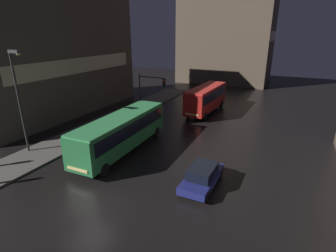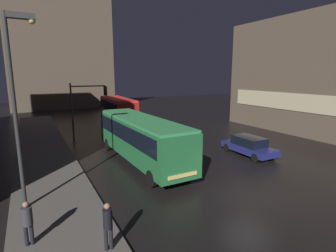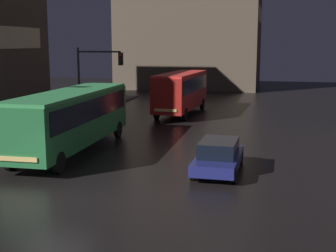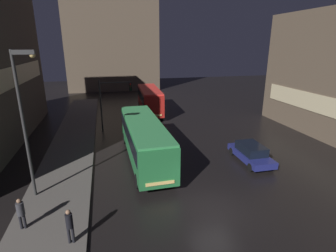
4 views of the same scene
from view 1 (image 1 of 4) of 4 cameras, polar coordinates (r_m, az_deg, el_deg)
The scene contains 9 objects.
ground_plane at distance 17.43m, azimuth -16.88°, elevation -16.78°, with size 120.00×120.00×0.00m, color black.
sidewalk_left at distance 29.39m, azimuth -17.16°, elevation -1.17°, with size 4.00×48.00×0.15m.
building_left_tower at distance 37.98m, azimuth -24.57°, elevation 14.43°, with size 10.07×23.24×15.46m.
building_far_backdrop at distance 58.90m, azimuth 13.08°, elevation 23.32°, with size 18.07×12.00×28.51m.
bus_near at distance 23.43m, azimuth -10.02°, elevation -0.80°, with size 2.84×11.45×3.29m.
bus_far at distance 35.03m, azimuth 8.31°, elevation 6.32°, with size 2.91×9.48×3.43m.
car_taxi at distance 18.62m, azimuth 7.46°, elevation -10.66°, with size 2.00×4.58×1.48m.
traffic_light_main at distance 31.05m, azimuth -4.16°, elevation 7.93°, with size 3.47×0.35×5.54m.
street_lamp_sidewalk at distance 24.88m, azimuth -29.81°, elevation 7.16°, with size 1.25×0.36×8.72m.
Camera 1 is at (10.10, -9.95, 10.14)m, focal length 28.00 mm.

